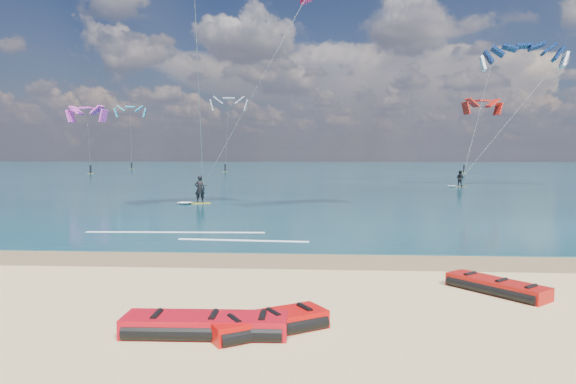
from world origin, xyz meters
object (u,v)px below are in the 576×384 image
object	(u,v)px
kitesurfer_far	(493,107)
kitesurfer_main	(224,77)
packed_kite_left	(205,335)
packed_kite_right	(268,332)
packed_kite_mid	(496,293)

from	to	relation	value
kitesurfer_far	kitesurfer_main	bearing A→B (deg)	-115.82
kitesurfer_main	packed_kite_left	bearing A→B (deg)	-98.99
kitesurfer_main	kitesurfer_far	bearing A→B (deg)	25.77
packed_kite_left	packed_kite_right	bearing A→B (deg)	9.09
packed_kite_left	kitesurfer_main	size ratio (longest dim) A/B	0.21
packed_kite_right	kitesurfer_far	bearing A→B (deg)	34.98
packed_kite_mid	kitesurfer_main	distance (m)	20.66
kitesurfer_main	kitesurfer_far	size ratio (longest dim) A/B	1.01
packed_kite_left	packed_kite_mid	xyz separation A→B (m)	(6.15, 3.15, 0.00)
packed_kite_left	packed_kite_right	xyz separation A→B (m)	(1.11, 0.20, 0.00)
kitesurfer_main	kitesurfer_far	world-z (taller)	kitesurfer_main
packed_kite_left	kitesurfer_far	size ratio (longest dim) A/B	0.21
packed_kite_right	kitesurfer_far	xyz separation A→B (m)	(17.29, 40.95, 7.70)
packed_kite_mid	kitesurfer_far	bearing A→B (deg)	121.90
packed_kite_left	packed_kite_mid	bearing A→B (deg)	25.84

